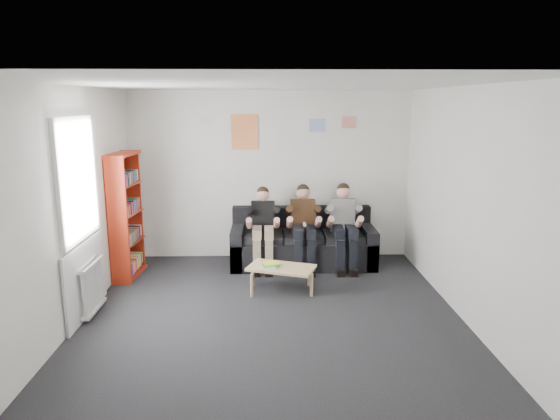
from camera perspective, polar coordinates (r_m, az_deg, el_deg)
name	(u,v)px	position (r m, az deg, el deg)	size (l,w,h in m)	color
room_shell	(272,208)	(5.62, -0.96, 0.28)	(5.00, 5.00, 5.00)	black
sofa	(302,244)	(7.91, 2.59, -3.96)	(2.23, 0.91, 0.86)	black
bookshelf	(126,216)	(7.54, -17.15, -0.61)	(0.27, 0.82, 1.82)	#9C2511
coffee_table	(281,269)	(6.76, 0.15, -6.81)	(0.87, 0.48, 0.35)	tan
game_cases	(270,265)	(6.72, -1.16, -6.33)	(0.24, 0.21, 0.05)	silver
person_left	(263,228)	(7.61, -1.96, -2.07)	(0.36, 0.77, 1.25)	black
person_middle	(304,227)	(7.63, 2.72, -1.95)	(0.38, 0.81, 1.28)	#432C16
person_right	(344,226)	(7.69, 7.33, -1.87)	(0.38, 0.82, 1.30)	silver
radiator	(92,287)	(6.44, -20.65, -8.20)	(0.10, 0.64, 0.60)	white
window	(81,232)	(6.27, -21.75, -2.34)	(0.05, 1.30, 2.36)	white
poster_large	(245,132)	(8.00, -4.06, 8.89)	(0.42, 0.01, 0.55)	gold
poster_blue	(317,125)	(8.03, 4.27, 9.61)	(0.25, 0.01, 0.20)	#3E6BD3
poster_pink	(349,122)	(8.09, 7.86, 9.91)	(0.22, 0.01, 0.18)	#D6429C
poster_sign	(206,119)	(8.04, -8.42, 10.23)	(0.20, 0.01, 0.14)	white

